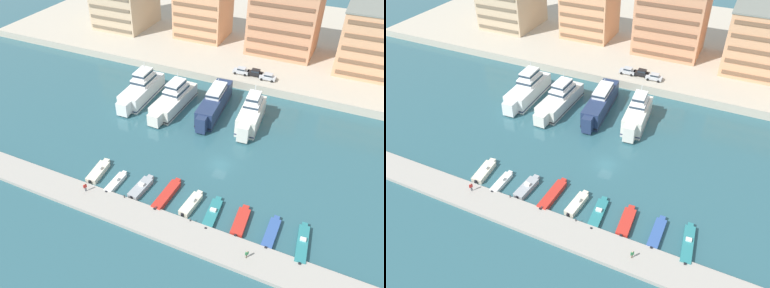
% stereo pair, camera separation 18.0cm
% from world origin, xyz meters
% --- Properties ---
extents(ground_plane, '(400.00, 400.00, 0.00)m').
position_xyz_m(ground_plane, '(0.00, 0.00, 0.00)').
color(ground_plane, '#2D5B66').
extents(quay_promenade, '(180.00, 70.00, 2.13)m').
position_xyz_m(quay_promenade, '(0.00, 64.55, 1.07)').
color(quay_promenade, '#BCB29E').
rests_on(quay_promenade, ground).
extents(pier_dock, '(120.00, 5.58, 0.73)m').
position_xyz_m(pier_dock, '(0.00, -18.27, 0.37)').
color(pier_dock, '#A8A399').
rests_on(pier_dock, ground).
extents(yacht_white_far_left, '(5.52, 18.13, 8.61)m').
position_xyz_m(yacht_white_far_left, '(-26.59, 15.35, 2.48)').
color(yacht_white_far_left, white).
rests_on(yacht_white_far_left, ground).
extents(yacht_ivory_left, '(5.51, 18.30, 8.00)m').
position_xyz_m(yacht_ivory_left, '(-17.56, 14.77, 2.23)').
color(yacht_ivory_left, silver).
rests_on(yacht_ivory_left, ground).
extents(yacht_navy_mid_left, '(5.24, 19.57, 7.31)m').
position_xyz_m(yacht_navy_mid_left, '(-8.18, 17.01, 2.35)').
color(yacht_navy_mid_left, navy).
rests_on(yacht_navy_mid_left, ground).
extents(yacht_ivory_center_left, '(5.25, 15.13, 8.84)m').
position_xyz_m(yacht_ivory_center_left, '(1.03, 15.67, 2.62)').
color(yacht_ivory_center_left, silver).
rests_on(yacht_ivory_center_left, ground).
extents(motorboat_cream_far_left, '(2.63, 6.80, 1.48)m').
position_xyz_m(motorboat_cream_far_left, '(-19.88, -11.87, 0.51)').
color(motorboat_cream_far_left, beige).
rests_on(motorboat_cream_far_left, ground).
extents(motorboat_white_left, '(1.54, 6.18, 1.29)m').
position_xyz_m(motorboat_white_left, '(-15.30, -12.97, 0.42)').
color(motorboat_white_left, white).
rests_on(motorboat_white_left, ground).
extents(motorboat_grey_mid_left, '(2.31, 6.48, 1.43)m').
position_xyz_m(motorboat_grey_mid_left, '(-10.36, -12.26, 0.52)').
color(motorboat_grey_mid_left, '#9EA3A8').
rests_on(motorboat_grey_mid_left, ground).
extents(motorboat_red_center_left, '(2.14, 8.45, 0.99)m').
position_xyz_m(motorboat_red_center_left, '(-5.35, -11.89, 0.49)').
color(motorboat_red_center_left, red).
rests_on(motorboat_red_center_left, ground).
extents(motorboat_cream_center, '(2.29, 6.35, 1.60)m').
position_xyz_m(motorboat_cream_center, '(-0.54, -12.08, 0.56)').
color(motorboat_cream_center, beige).
rests_on(motorboat_cream_center, ground).
extents(motorboat_teal_center_right, '(2.34, 7.60, 1.16)m').
position_xyz_m(motorboat_teal_center_right, '(3.51, -12.43, 0.38)').
color(motorboat_teal_center_right, teal).
rests_on(motorboat_teal_center_right, ground).
extents(motorboat_red_mid_right, '(2.30, 6.86, 1.00)m').
position_xyz_m(motorboat_red_mid_right, '(8.39, -12.22, 0.50)').
color(motorboat_red_mid_right, red).
rests_on(motorboat_red_mid_right, ground).
extents(motorboat_blue_right, '(1.72, 7.03, 0.89)m').
position_xyz_m(motorboat_blue_right, '(13.52, -12.31, 0.44)').
color(motorboat_blue_right, '#33569E').
rests_on(motorboat_blue_right, ground).
extents(motorboat_teal_far_right, '(2.35, 8.20, 1.34)m').
position_xyz_m(motorboat_teal_far_right, '(18.37, -12.42, 0.49)').
color(motorboat_teal_far_right, teal).
rests_on(motorboat_teal_far_right, ground).
extents(car_silver_far_left, '(4.14, 2.00, 1.80)m').
position_xyz_m(car_silver_far_left, '(-7.40, 33.67, 3.11)').
color(car_silver_far_left, '#B7BCC1').
rests_on(car_silver_far_left, quay_promenade).
extents(car_black_left, '(4.15, 2.03, 1.80)m').
position_xyz_m(car_black_left, '(-3.75, 34.11, 3.11)').
color(car_black_left, black).
rests_on(car_black_left, quay_promenade).
extents(car_silver_mid_left, '(4.15, 2.02, 1.80)m').
position_xyz_m(car_silver_mid_left, '(-0.17, 33.29, 3.11)').
color(car_silver_mid_left, '#B7BCC1').
rests_on(car_silver_mid_left, quay_promenade).
extents(apartment_block_left, '(15.25, 13.36, 18.28)m').
position_xyz_m(apartment_block_left, '(-26.86, 53.51, 10.35)').
color(apartment_block_left, tan).
rests_on(apartment_block_left, quay_promenade).
extents(apartment_block_mid_left, '(18.54, 14.90, 22.16)m').
position_xyz_m(apartment_block_mid_left, '(-1.64, 52.53, 12.27)').
color(apartment_block_mid_left, tan).
rests_on(apartment_block_mid_left, quay_promenade).
extents(pedestrian_near_edge, '(0.45, 0.45, 1.55)m').
position_xyz_m(pedestrian_near_edge, '(11.39, -18.55, 1.65)').
color(pedestrian_near_edge, '#7A6B56').
rests_on(pedestrian_near_edge, pier_dock).
extents(pedestrian_mid_deck, '(0.42, 0.60, 1.71)m').
position_xyz_m(pedestrian_mid_deck, '(-18.65, -17.21, 1.75)').
color(pedestrian_mid_deck, '#4C515B').
rests_on(pedestrian_mid_deck, pier_dock).
extents(bollard_west, '(0.20, 0.20, 0.61)m').
position_xyz_m(bollard_west, '(-11.62, -15.74, 1.06)').
color(bollard_west, '#2D2D33').
rests_on(bollard_west, pier_dock).
extents(bollard_west_mid, '(0.20, 0.20, 0.61)m').
position_xyz_m(bollard_west_mid, '(-5.34, -15.74, 1.06)').
color(bollard_west_mid, '#2D2D33').
rests_on(bollard_west_mid, pier_dock).
extents(bollard_east_mid, '(0.20, 0.20, 0.61)m').
position_xyz_m(bollard_east_mid, '(0.94, -15.74, 1.06)').
color(bollard_east_mid, '#2D2D33').
rests_on(bollard_east_mid, pier_dock).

